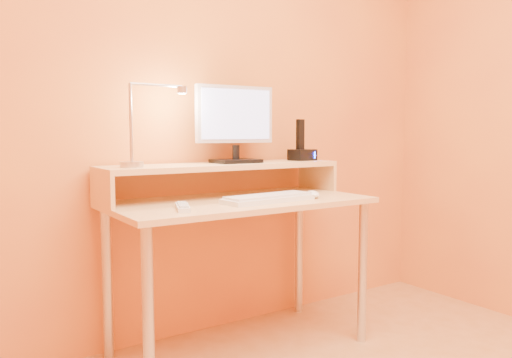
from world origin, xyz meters
TOP-DOWN VIEW (x-y plane):
  - wall_back at (0.00, 1.50)m, footprint 3.00×0.04m
  - desk_leg_fl at (-0.55, 0.93)m, footprint 0.04×0.04m
  - desk_leg_fr at (0.55, 0.93)m, footprint 0.04×0.04m
  - desk_leg_bl at (-0.55, 1.43)m, footprint 0.04×0.04m
  - desk_leg_br at (0.55, 1.43)m, footprint 0.04×0.04m
  - desk_lower at (0.00, 1.18)m, footprint 1.20×0.60m
  - shelf_riser_left at (-0.59, 1.33)m, footprint 0.02×0.30m
  - shelf_riser_right at (0.59, 1.33)m, footprint 0.02×0.30m
  - desk_shelf at (0.00, 1.33)m, footprint 1.20×0.30m
  - monitor_foot at (0.07, 1.33)m, footprint 0.22×0.16m
  - monitor_neck at (0.07, 1.33)m, footprint 0.04×0.04m
  - monitor_panel at (0.07, 1.34)m, footprint 0.41×0.06m
  - monitor_back at (0.07, 1.36)m, footprint 0.37×0.03m
  - monitor_screen at (0.07, 1.32)m, footprint 0.37×0.03m
  - lamp_base at (-0.47, 1.30)m, footprint 0.10×0.10m
  - lamp_post at (-0.47, 1.30)m, footprint 0.01×0.01m
  - lamp_arm at (-0.35, 1.30)m, footprint 0.24×0.01m
  - lamp_head at (-0.23, 1.30)m, footprint 0.04×0.04m
  - lamp_bulb at (-0.23, 1.30)m, footprint 0.03×0.03m
  - phone_dock at (0.49, 1.33)m, footprint 0.14×0.11m
  - phone_handset at (0.47, 1.33)m, footprint 0.04×0.03m
  - phone_led at (0.53, 1.28)m, footprint 0.01×0.00m
  - keyboard at (0.07, 1.05)m, footprint 0.45×0.18m
  - mouse at (0.32, 1.04)m, footprint 0.09×0.12m
  - remote_control at (-0.35, 1.04)m, footprint 0.11×0.19m

SIDE VIEW (x-z plane):
  - desk_leg_fl at x=-0.55m, z-range 0.00..0.69m
  - desk_leg_fr at x=0.55m, z-range 0.00..0.69m
  - desk_leg_bl at x=-0.55m, z-range 0.00..0.69m
  - desk_leg_br at x=0.55m, z-range 0.00..0.69m
  - desk_lower at x=0.00m, z-range 0.70..0.72m
  - remote_control at x=-0.35m, z-range 0.72..0.74m
  - keyboard at x=0.07m, z-range 0.72..0.74m
  - mouse at x=0.32m, z-range 0.72..0.76m
  - shelf_riser_left at x=-0.59m, z-range 0.72..0.85m
  - shelf_riser_right at x=0.59m, z-range 0.72..0.85m
  - desk_shelf at x=0.00m, z-range 0.86..0.88m
  - monitor_foot at x=0.07m, z-range 0.88..0.90m
  - lamp_base at x=-0.47m, z-range 0.88..0.90m
  - phone_dock at x=0.49m, z-range 0.88..0.94m
  - phone_led at x=0.53m, z-range 0.89..0.93m
  - monitor_neck at x=0.07m, z-range 0.90..0.97m
  - phone_handset at x=0.47m, z-range 0.94..1.10m
  - lamp_post at x=-0.47m, z-range 0.91..1.24m
  - monitor_panel at x=0.07m, z-range 0.98..1.26m
  - monitor_back at x=0.07m, z-range 1.00..1.24m
  - monitor_screen at x=0.07m, z-range 1.00..1.24m
  - lamp_bulb at x=-0.23m, z-range 1.20..1.21m
  - lamp_head at x=-0.23m, z-range 1.21..1.24m
  - lamp_arm at x=-0.35m, z-range 1.23..1.24m
  - wall_back at x=0.00m, z-range 0.00..2.50m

